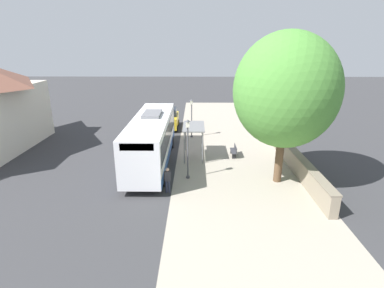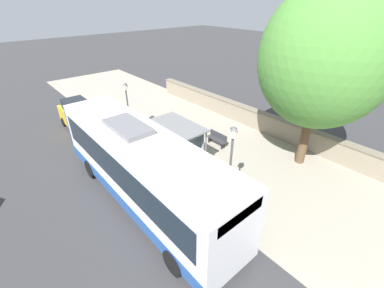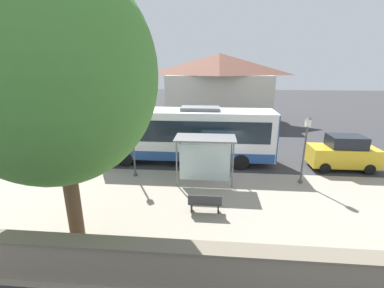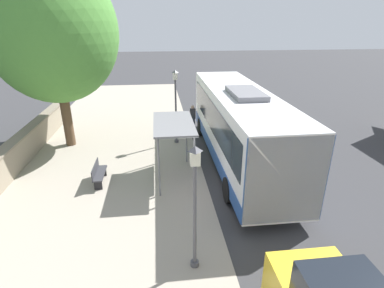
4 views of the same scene
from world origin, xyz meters
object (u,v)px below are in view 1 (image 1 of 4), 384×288
(street_lamp_far, at_px, (188,144))
(shade_tree, at_px, (286,91))
(bench, at_px, (234,151))
(bus, at_px, (152,139))
(street_lamp_near, at_px, (192,115))
(parked_car_behind_bus, at_px, (170,119))
(pedestrian, at_px, (168,178))
(bus_shelter, at_px, (196,131))

(street_lamp_far, distance_m, shade_tree, 6.87)
(bench, bearing_deg, bus, 12.48)
(bench, bearing_deg, street_lamp_near, -56.02)
(shade_tree, bearing_deg, bench, -63.29)
(bus, bearing_deg, shade_tree, 159.95)
(bus, distance_m, bench, 6.67)
(shade_tree, xyz_separation_m, parked_car_behind_bus, (8.15, -12.89, -4.91))
(bench, height_order, street_lamp_far, street_lamp_far)
(pedestrian, distance_m, parked_car_behind_bus, 14.58)
(bus, bearing_deg, bus_shelter, -158.70)
(pedestrian, height_order, bench, pedestrian)
(bus, height_order, bench, bus)
(street_lamp_far, bearing_deg, street_lamp_near, -90.79)
(shade_tree, relative_size, parked_car_behind_bus, 2.41)
(bus_shelter, distance_m, parked_car_behind_bus, 8.96)
(bus, height_order, street_lamp_near, bus)
(pedestrian, bearing_deg, shade_tree, -166.86)
(shade_tree, height_order, parked_car_behind_bus, shade_tree)
(pedestrian, relative_size, bench, 1.10)
(street_lamp_far, distance_m, parked_car_behind_bus, 12.81)
(bus, relative_size, parked_car_behind_bus, 2.86)
(parked_car_behind_bus, bearing_deg, street_lamp_near, 126.82)
(pedestrian, bearing_deg, bus_shelter, -105.45)
(bus_shelter, distance_m, shade_tree, 7.95)
(street_lamp_near, distance_m, parked_car_behind_bus, 4.15)
(street_lamp_near, bearing_deg, bus_shelter, 94.19)
(bus, distance_m, street_lamp_near, 7.17)
(pedestrian, xyz_separation_m, parked_car_behind_bus, (1.09, -14.54, 0.09))
(bench, distance_m, parked_car_behind_bus, 10.19)
(bus, bearing_deg, street_lamp_far, 134.66)
(street_lamp_near, relative_size, street_lamp_far, 0.91)
(bus_shelter, xyz_separation_m, shade_tree, (-5.38, 4.44, 3.83))
(bench, distance_m, street_lamp_near, 6.44)
(pedestrian, xyz_separation_m, shade_tree, (-7.06, -1.65, 5.00))
(street_lamp_near, relative_size, shade_tree, 0.39)
(bus_shelter, distance_m, bench, 3.49)
(parked_car_behind_bus, bearing_deg, shade_tree, 122.29)
(bus_shelter, relative_size, shade_tree, 0.34)
(bus_shelter, height_order, parked_car_behind_bus, bus_shelter)
(bus_shelter, bearing_deg, street_lamp_far, 82.81)
(pedestrian, relative_size, street_lamp_near, 0.44)
(parked_car_behind_bus, bearing_deg, street_lamp_far, 100.20)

